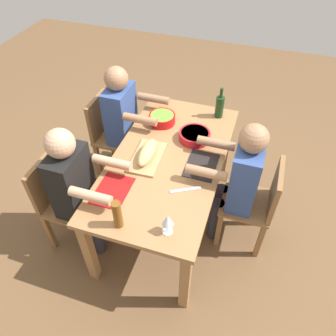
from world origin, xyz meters
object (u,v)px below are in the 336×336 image
at_px(diner_far_left, 77,185).
at_px(chair_far_right, 110,132).
at_px(beer_bottle, 117,214).
at_px(serving_bowl_fruit, 195,135).
at_px(cutting_board, 147,157).
at_px(wine_glass, 167,221).
at_px(chair_near_center, 258,201).
at_px(diner_near_center, 239,178).
at_px(wine_bottle, 220,106).
at_px(chair_far_left, 62,198).
at_px(bread_loaf, 147,152).
at_px(diner_far_right, 125,118).
at_px(dining_table, 168,166).
at_px(serving_bowl_salad, 162,118).

distance_m(diner_far_left, chair_far_right, 0.95).
bearing_deg(beer_bottle, serving_bowl_fruit, -13.70).
bearing_deg(cutting_board, wine_glass, -149.05).
xyz_separation_m(chair_near_center, diner_near_center, (0.00, 0.18, 0.21)).
height_order(serving_bowl_fruit, wine_bottle, wine_bottle).
height_order(chair_far_left, bread_loaf, same).
distance_m(diner_far_right, wine_glass, 1.37).
bearing_deg(diner_near_center, serving_bowl_fruit, 55.83).
height_order(chair_near_center, diner_near_center, diner_near_center).
xyz_separation_m(chair_far_left, wine_glass, (-0.21, -0.97, 0.37)).
relative_size(bread_loaf, wine_glass, 1.93).
relative_size(dining_table, wine_glass, 9.88).
distance_m(chair_far_left, chair_far_right, 0.90).
distance_m(diner_near_center, diner_far_right, 1.23).
bearing_deg(bread_loaf, serving_bowl_salad, 4.86).
xyz_separation_m(beer_bottle, wine_glass, (0.05, -0.32, 0.01)).
bearing_deg(chair_near_center, beer_bottle, 129.60).
xyz_separation_m(chair_near_center, beer_bottle, (-0.71, 0.86, 0.37)).
height_order(chair_far_right, bread_loaf, same).
relative_size(chair_near_center, wine_glass, 5.12).
distance_m(dining_table, wine_bottle, 0.76).
xyz_separation_m(diner_far_right, beer_bottle, (-1.16, -0.47, 0.15)).
height_order(diner_far_left, wine_bottle, diner_far_left).
distance_m(chair_far_left, serving_bowl_fruit, 1.20).
bearing_deg(chair_far_left, chair_far_right, 0.00).
xyz_separation_m(diner_near_center, chair_far_left, (-0.45, 1.32, -0.21)).
bearing_deg(serving_bowl_salad, serving_bowl_fruit, -112.66).
distance_m(diner_far_right, wine_bottle, 0.88).
distance_m(chair_far_left, diner_far_right, 0.95).
bearing_deg(cutting_board, dining_table, -71.45).
distance_m(serving_bowl_fruit, wine_bottle, 0.42).
height_order(diner_near_center, chair_far_left, diner_near_center).
distance_m(chair_far_left, bread_loaf, 0.79).
relative_size(diner_far_left, bread_loaf, 3.75).
xyz_separation_m(chair_far_left, serving_bowl_salad, (0.88, -0.56, 0.30)).
height_order(diner_far_right, serving_bowl_salad, diner_far_right).
xyz_separation_m(chair_far_right, serving_bowl_fruit, (-0.16, -0.89, 0.30)).
relative_size(diner_near_center, diner_far_right, 1.00).
xyz_separation_m(diner_near_center, serving_bowl_fruit, (0.29, 0.43, 0.08)).
xyz_separation_m(bread_loaf, wine_bottle, (0.73, -0.42, 0.04)).
bearing_deg(beer_bottle, bread_loaf, 4.31).
distance_m(dining_table, chair_far_left, 0.89).
xyz_separation_m(dining_table, chair_far_left, (-0.45, 0.75, -0.17)).
xyz_separation_m(dining_table, diner_far_right, (0.45, 0.57, 0.05)).
bearing_deg(wine_glass, chair_near_center, -39.27).
bearing_deg(wine_bottle, diner_near_center, -155.88).
xyz_separation_m(chair_far_right, wine_glass, (-1.11, -0.97, 0.37)).
height_order(bread_loaf, beer_bottle, beer_bottle).
xyz_separation_m(chair_near_center, chair_far_left, (-0.45, 1.51, 0.00)).
xyz_separation_m(diner_near_center, diner_far_left, (-0.45, 1.14, 0.00)).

